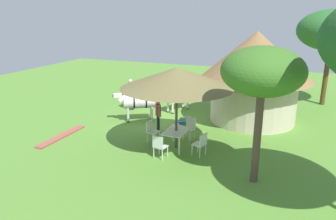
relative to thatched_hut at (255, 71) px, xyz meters
name	(u,v)px	position (x,y,z in m)	size (l,w,h in m)	color
ground_plane	(164,123)	(2.06, -3.87, -2.48)	(36.00, 36.00, 0.00)	#588E34
thatched_hut	(255,71)	(0.00, 0.00, 0.00)	(5.40, 5.40, 4.39)	beige
shade_umbrella	(177,78)	(4.62, -2.31, 0.36)	(4.31, 4.31, 3.24)	brown
patio_dining_table	(176,132)	(4.62, -2.31, -1.83)	(1.32, 0.84, 0.74)	silver
patio_chair_west_end	(201,143)	(5.01, -1.18, -1.96)	(0.55, 0.54, 0.90)	white
patio_chair_near_lawn	(190,127)	(3.45, -2.13, -1.96)	(0.48, 0.50, 0.90)	white
patio_chair_east_end	(152,130)	(4.40, -3.48, -1.96)	(0.51, 0.50, 0.90)	silver
patio_chair_near_hut	(159,145)	(5.79, -2.54, -1.96)	(0.50, 0.51, 0.90)	silver
guest_beside_umbrella	(158,112)	(3.25, -3.69, -1.55)	(0.49, 0.38, 1.55)	black
standing_watcher	(131,91)	(0.57, -6.48, -1.44)	(0.48, 0.50, 1.74)	black
striped_lounge_chair	(183,122)	(2.17, -2.86, -2.23)	(0.96, 0.90, 0.62)	#2875BA
zebra_nearest_camera	(138,102)	(2.12, -5.23, -1.50)	(1.41, 1.98, 1.52)	silver
zebra_by_umbrella	(179,94)	(-0.26, -3.98, -1.52)	(2.08, 1.23, 1.50)	silver
acacia_tree_far_lawn	(332,31)	(-4.55, 3.45, 1.76)	(3.77, 3.77, 5.39)	#53391A
acacia_tree_right_background	(263,73)	(6.21, 0.94, 1.04)	(2.46, 2.46, 4.30)	brown
brick_patio_kerb	(62,136)	(5.38, -7.35, -2.44)	(2.80, 0.36, 0.08)	#A55246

